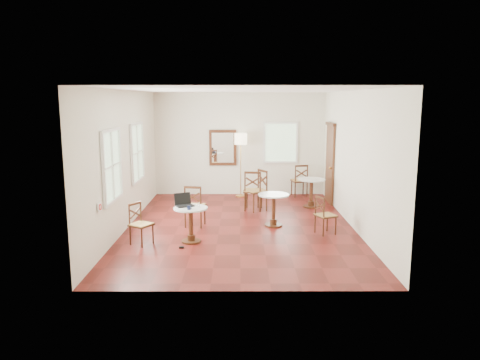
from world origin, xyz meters
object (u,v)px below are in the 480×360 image
Objects in this scene: chair_mid_a at (253,190)px; cafe_table_mid at (274,206)px; laptop at (184,203)px; cafe_table_back at (311,190)px; navy_mug at (189,208)px; chair_mid_b at (325,215)px; chair_near_a at (195,206)px; mouse at (189,208)px; cafe_table_near at (191,221)px; water_glass at (199,204)px; chair_near_b at (140,224)px; chair_back_a at (300,180)px; floor_lamp at (241,143)px; chair_back_b at (257,190)px; power_adapter at (182,247)px.

cafe_table_mid is at bearing 113.83° from chair_mid_a.
chair_mid_a reaches higher than laptop.
cafe_table_back is 4.26m from navy_mug.
chair_mid_b reaches higher than navy_mug.
mouse is (0.01, -1.24, 0.26)m from chair_near_a.
cafe_table_mid reaches higher than cafe_table_near.
chair_near_a is at bearing 99.82° from water_glass.
chair_back_a is (3.70, 4.44, 0.06)m from chair_near_b.
water_glass is at bearing -47.90° from chair_near_b.
cafe_table_near is at bearing 72.20° from chair_mid_a.
chair_mid_a is (2.29, 2.78, 0.10)m from chair_near_b.
chair_back_a is (1.41, 1.66, -0.04)m from chair_mid_a.
chair_back_a is 0.51× the size of floor_lamp.
chair_back_b is at bearing -76.11° from floor_lamp.
water_glass is at bearing -133.09° from cafe_table_back.
chair_near_a is 2.20× the size of laptop.
navy_mug is (-1.74, -1.35, 0.30)m from cafe_table_mid.
chair_near_a is 1.03m from laptop.
mouse reaches higher than cafe_table_mid.
mouse is (0.13, -0.26, -0.04)m from laptop.
cafe_table_back is 1.36m from chair_back_a.
mouse is (-2.78, -0.66, 0.32)m from chair_mid_b.
water_glass reaches higher than cafe_table_back.
laptop is at bearing -137.01° from cafe_table_back.
laptop reaches higher than mouse.
cafe_table_back is 8.67× the size of water_glass.
chair_back_b reaches higher than chair_back_a.
navy_mug is at bearing -132.33° from cafe_table_back.
chair_mid_a reaches higher than chair_near_b.
water_glass is at bearing 76.50° from chair_mid_b.
power_adapter is at bearing -140.26° from cafe_table_mid.
cafe_table_mid is 0.89× the size of chair_mid_b.
floor_lamp is 5.06m from power_adapter.
chair_back_b is at bearing -124.74° from chair_near_a.
navy_mug is (0.96, -0.06, 0.34)m from chair_near_b.
chair_mid_a is (1.35, 1.51, 0.04)m from chair_near_a.
cafe_table_mid is at bearing 39.74° from power_adapter.
chair_mid_b is at bearing 10.52° from water_glass.
laptop reaches higher than cafe_table_mid.
chair_mid_a reaches higher than chair_mid_b.
chair_back_a reaches higher than water_glass.
cafe_table_back is at bearing 57.90° from cafe_table_mid.
power_adapter is (-0.14, -0.38, -0.42)m from cafe_table_near.
chair_near_a is 9.97× the size of power_adapter.
laptop is at bearing -105.65° from floor_lamp.
chair_mid_a is 0.09m from chair_back_b.
power_adapter is at bearing -129.60° from mouse.
chair_mid_a reaches higher than chair_near_a.
laptop is at bearing 132.79° from cafe_table_near.
navy_mug is at bearing 100.18° from chair_near_a.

